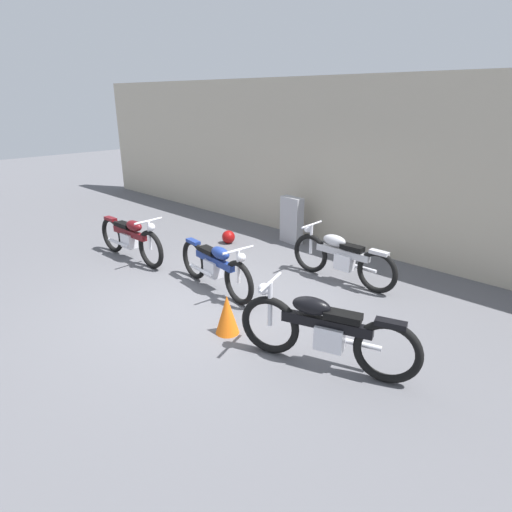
# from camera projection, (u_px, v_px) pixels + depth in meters

# --- Properties ---
(ground_plane) EXTENTS (40.00, 40.00, 0.00)m
(ground_plane) POSITION_uv_depth(u_px,v_px,m) (210.00, 302.00, 6.74)
(ground_plane) COLOR #56565B
(building_wall) EXTENTS (18.00, 0.30, 3.40)m
(building_wall) POSITION_uv_depth(u_px,v_px,m) (354.00, 165.00, 8.77)
(building_wall) COLOR #B2A893
(building_wall) RESTS_ON ground_plane
(stone_marker) EXTENTS (0.55, 0.26, 1.00)m
(stone_marker) POSITION_uv_depth(u_px,v_px,m) (292.00, 220.00, 9.35)
(stone_marker) COLOR #9E9EA3
(stone_marker) RESTS_ON ground_plane
(helmet) EXTENTS (0.28, 0.28, 0.28)m
(helmet) POSITION_uv_depth(u_px,v_px,m) (228.00, 237.00, 9.41)
(helmet) COLOR maroon
(helmet) RESTS_ON ground_plane
(traffic_cone) EXTENTS (0.32, 0.32, 0.55)m
(traffic_cone) POSITION_uv_depth(u_px,v_px,m) (227.00, 314.00, 5.78)
(traffic_cone) COLOR orange
(traffic_cone) RESTS_ON ground_plane
(motorcycle_maroon) EXTENTS (2.06, 0.57, 0.92)m
(motorcycle_maroon) POSITION_uv_depth(u_px,v_px,m) (131.00, 238.00, 8.36)
(motorcycle_maroon) COLOR black
(motorcycle_maroon) RESTS_ON ground_plane
(motorcycle_silver) EXTENTS (2.03, 0.57, 0.91)m
(motorcycle_silver) POSITION_uv_depth(u_px,v_px,m) (341.00, 257.00, 7.37)
(motorcycle_silver) COLOR black
(motorcycle_silver) RESTS_ON ground_plane
(motorcycle_black) EXTENTS (2.07, 0.91, 0.97)m
(motorcycle_black) POSITION_uv_depth(u_px,v_px,m) (324.00, 331.00, 5.00)
(motorcycle_black) COLOR black
(motorcycle_black) RESTS_ON ground_plane
(motorcycle_blue) EXTENTS (1.98, 0.55, 0.89)m
(motorcycle_blue) POSITION_uv_depth(u_px,v_px,m) (215.00, 266.00, 7.01)
(motorcycle_blue) COLOR black
(motorcycle_blue) RESTS_ON ground_plane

